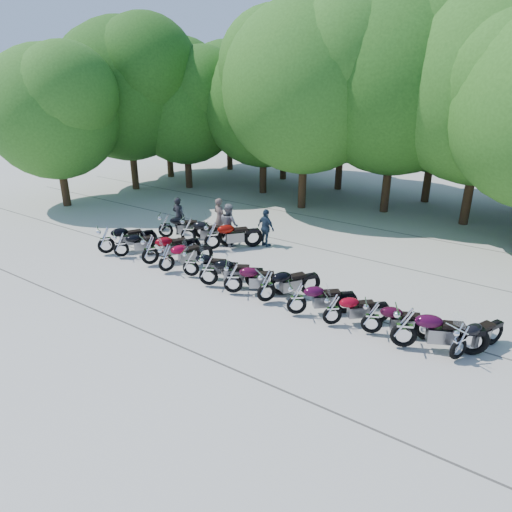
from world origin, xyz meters
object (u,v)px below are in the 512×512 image
Objects in this scene: rider_0 at (179,216)px; motorcycle_8 at (297,298)px; motorcycle_11 at (405,326)px; rider_1 at (229,224)px; motorcycle_0 at (106,239)px; motorcycle_1 at (121,244)px; motorcycle_6 at (233,277)px; motorcycle_15 at (212,235)px; motorcycle_5 at (208,270)px; motorcycle_3 at (166,257)px; motorcycle_4 at (191,262)px; motorcycle_7 at (266,285)px; motorcycle_14 at (188,229)px; rider_3 at (220,218)px; motorcycle_2 at (150,249)px; motorcycle_10 at (372,316)px; rider_2 at (266,228)px; motorcycle_12 at (460,341)px; motorcycle_13 at (165,225)px; motorcycle_9 at (333,309)px.

motorcycle_8 is at bearing 150.53° from rider_0.
motorcycle_11 is 1.35× the size of rider_1.
motorcycle_1 is at bearing -142.53° from motorcycle_0.
motorcycle_6 is 0.91× the size of motorcycle_15.
motorcycle_5 reaches higher than motorcycle_1.
motorcycle_0 is 1.07× the size of motorcycle_6.
motorcycle_4 is at bearing -148.43° from motorcycle_3.
motorcycle_5 is at bearing 64.31° from motorcycle_11.
motorcycle_1 is at bearing 31.94° from motorcycle_7.
motorcycle_4 is 0.90× the size of motorcycle_14.
motorcycle_0 is 1.32× the size of rider_3.
motorcycle_6 is 1.29m from motorcycle_7.
motorcycle_2 is at bearing 108.81° from motorcycle_15.
motorcycle_2 is 2.07m from motorcycle_4.
motorcycle_14 is (-9.47, 2.64, 0.08)m from motorcycle_10.
rider_0 reaches higher than motorcycle_14.
motorcycle_15 reaches higher than motorcycle_8.
motorcycle_8 is at bearing -155.87° from motorcycle_7.
motorcycle_7 is 1.24m from motorcycle_8.
rider_2 reaches higher than motorcycle_15.
motorcycle_14 reaches higher than motorcycle_7.
motorcycle_14 reaches higher than motorcycle_12.
motorcycle_0 is 1.35× the size of rider_0.
motorcycle_0 reaches higher than motorcycle_10.
motorcycle_15 is at bearing 8.24° from motorcycle_5.
motorcycle_15 is at bearing 15.39° from motorcycle_6.
motorcycle_6 is at bearing -148.75° from motorcycle_13.
motorcycle_1 is at bearing 80.11° from rider_3.
rider_0 reaches higher than motorcycle_2.
motorcycle_0 is 1.10× the size of motorcycle_8.
motorcycle_2 is 1.04× the size of motorcycle_13.
motorcycle_2 is 3.82m from rider_1.
motorcycle_14 is (1.95, 2.89, -0.00)m from motorcycle_0.
motorcycle_0 is 12.41m from motorcycle_11.
motorcycle_4 is at bearing -152.85° from motorcycle_2.
motorcycle_9 is at bearing -162.47° from motorcycle_15.
motorcycle_11 is (7.97, -0.24, 0.09)m from motorcycle_4.
motorcycle_2 is 1.18× the size of motorcycle_9.
motorcycle_2 is 1.13× the size of motorcycle_12.
motorcycle_3 is at bearing 32.49° from motorcycle_7.
motorcycle_1 is 0.91× the size of motorcycle_5.
motorcycle_0 is 1.31× the size of rider_1.
motorcycle_8 is 0.88× the size of motorcycle_11.
motorcycle_4 is 1.01× the size of motorcycle_10.
motorcycle_3 is at bearing 120.81° from rider_0.
rider_1 reaches higher than motorcycle_13.
motorcycle_4 is 1.30× the size of rider_2.
motorcycle_3 is 8.04m from motorcycle_10.
motorcycle_0 is at bearing 56.82° from motorcycle_6.
rider_3 is (-0.96, 0.55, -0.01)m from rider_1.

